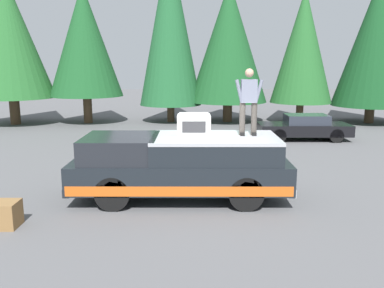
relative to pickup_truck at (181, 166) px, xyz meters
The scene contains 12 objects.
ground_plane 1.14m from the pickup_truck, 78.59° to the right, with size 90.00×90.00×0.00m, color #565659.
pickup_truck is the anchor object (origin of this frame).
compressor_unit 1.12m from the pickup_truck, 63.67° to the right, with size 0.65×0.84×0.56m.
person_on_truck_bed 2.42m from the pickup_truck, 83.80° to the right, with size 0.29×0.72×1.69m.
parked_car_black 9.95m from the pickup_truck, 33.08° to the right, with size 1.64×4.10×1.16m.
wooden_crate 4.21m from the pickup_truck, 116.95° to the left, with size 0.56×0.56×0.56m, color olive.
conifer_far_left 17.84m from the pickup_truck, 37.91° to the right, with size 4.47×4.47×8.26m.
conifer_left 15.87m from the pickup_truck, 25.48° to the right, with size 3.55×3.55×7.67m.
conifer_center_left 14.94m from the pickup_truck, ahead, with size 4.59×4.59×8.09m.
conifer_center_right 15.04m from the pickup_truck, ahead, with size 3.64×3.64×10.33m.
conifer_right 15.39m from the pickup_truck, 23.18° to the left, with size 4.19×4.19×7.85m.
conifer_far_right 16.95m from the pickup_truck, 37.05° to the left, with size 4.70×4.70×8.24m.
Camera 1 is at (-10.32, 0.39, 3.48)m, focal length 38.18 mm.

